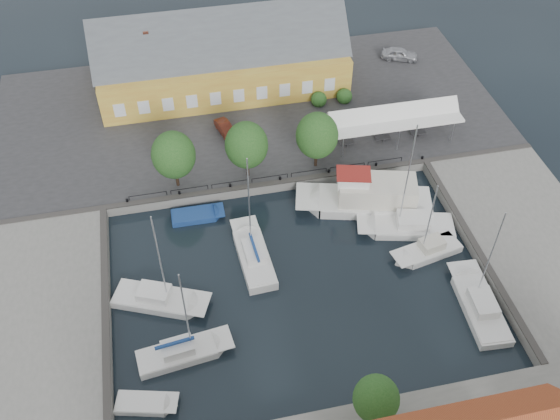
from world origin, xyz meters
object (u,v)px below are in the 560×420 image
Objects in this scene: warehouse at (217,60)px; car_red at (225,129)px; east_boat_b at (428,252)px; launch_sw at (146,405)px; east_boat_a at (408,227)px; tent_canopy at (394,119)px; center_sailboat at (254,256)px; trawler at (369,198)px; car_silver at (400,54)px; launch_nw at (197,216)px; west_boat_d at (183,353)px; east_boat_c at (479,306)px; west_boat_c at (159,300)px.

warehouse is 9.57m from car_red.
east_boat_b is 27.57m from launch_sw.
car_red is at bearing 131.23° from east_boat_a.
center_sailboat is at bearing -143.88° from tent_canopy.
tent_canopy is 10.12m from trawler.
east_boat_b is at bearing -172.27° from car_silver.
car_red is (-17.16, 4.73, -2.09)m from tent_canopy.
launch_sw is at bearing -124.61° from car_red.
car_red is at bearing 67.65° from launch_nw.
west_boat_d is (-30.82, -36.16, -1.49)m from car_silver.
east_boat_c reaches higher than car_red.
tent_canopy is at bearing 58.32° from trawler.
east_boat_c is at bearing -75.21° from east_boat_a.
center_sailboat is 15.74m from east_boat_b.
east_boat_c reaches higher than east_boat_b.
west_boat_d is (-22.08, -9.21, 0.01)m from east_boat_a.
west_boat_c is at bearing -160.53° from trawler.
center_sailboat is at bearing -91.56° from warehouse.
tent_canopy is 2.71× the size of launch_nw.
car_red is at bearing 136.17° from car_silver.
warehouse is at bearing 75.81° from launch_nw.
east_boat_a reaches higher than launch_nw.
warehouse reaches higher than tent_canopy.
east_boat_a is at bearing -101.62° from tent_canopy.
launch_nw is at bearing 79.14° from west_boat_d.
car_silver is 25.88m from trawler.
west_boat_d is at bearing 162.23° from car_silver.
east_boat_a is 20.06m from launch_nw.
car_red is at bearing 132.69° from trawler.
center_sailboat is 2.41× the size of launch_sw.
east_boat_b is at bearing 20.30° from launch_sw.
car_silver reaches higher than car_red.
car_silver is 0.35× the size of east_boat_a.
tent_canopy is at bearing 31.12° from west_boat_c.
center_sailboat is 1.06× the size of east_boat_c.
center_sailboat is 0.86× the size of trawler.
tent_canopy is (16.60, -13.86, -0.74)m from warehouse.
center_sailboat reaches higher than launch_sw.
east_boat_a reaches higher than east_boat_c.
west_boat_c is (-8.81, -20.41, -1.33)m from car_red.
west_boat_c is at bearing -171.17° from east_boat_a.
car_silver reaches higher than launch_nw.
east_boat_c reaches higher than launch_nw.
east_boat_a is (-2.47, -12.03, -3.42)m from tent_canopy.
launch_sw is at bearing -173.88° from east_boat_c.
launch_nw is at bearing 149.83° from car_silver.
east_boat_c is (-6.12, -36.84, -1.50)m from car_silver.
center_sailboat is at bearing 49.84° from launch_sw.
car_silver is at bearing 72.04° from east_boat_a.
trawler is 2.80× the size of launch_sw.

